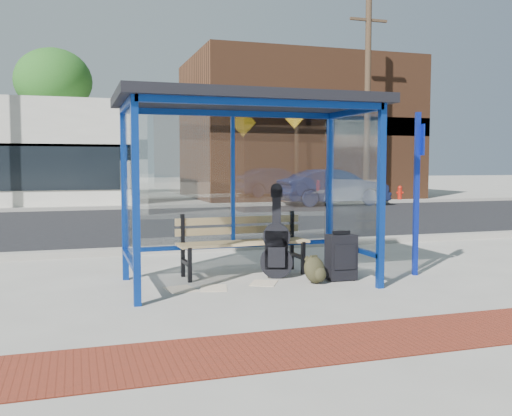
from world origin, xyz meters
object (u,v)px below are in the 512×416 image
object	(u,v)px
guitar_bag	(276,246)
backpack	(315,270)
fire_hydrant	(400,193)
suitcase	(341,257)
parked_car	(334,187)
bench	(242,240)

from	to	relation	value
guitar_bag	backpack	distance (m)	0.67
guitar_bag	fire_hydrant	xyz separation A→B (m)	(10.50, 13.84, -0.09)
suitcase	parked_car	size ratio (longest dim) A/B	0.16
bench	fire_hydrant	world-z (taller)	bench
bench	guitar_bag	bearing A→B (deg)	-46.87
suitcase	parked_car	bearing A→B (deg)	66.22
backpack	fire_hydrant	distance (m)	17.56
bench	parked_car	size ratio (longest dim) A/B	0.45
parked_car	suitcase	bearing A→B (deg)	155.11
bench	parked_car	world-z (taller)	parked_car
guitar_bag	suitcase	size ratio (longest dim) A/B	1.82
parked_car	fire_hydrant	distance (m)	4.09
suitcase	backpack	world-z (taller)	suitcase
backpack	parked_car	bearing A→B (deg)	45.59
bench	fire_hydrant	size ratio (longest dim) A/B	2.86
suitcase	parked_car	world-z (taller)	parked_car
backpack	fire_hydrant	bearing A→B (deg)	36.63
guitar_bag	suitcase	xyz separation A→B (m)	(0.78, -0.40, -0.14)
fire_hydrant	backpack	bearing A→B (deg)	-125.26
guitar_bag	fire_hydrant	world-z (taller)	guitar_bag
bench	guitar_bag	distance (m)	0.53
suitcase	bench	bearing A→B (deg)	147.81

